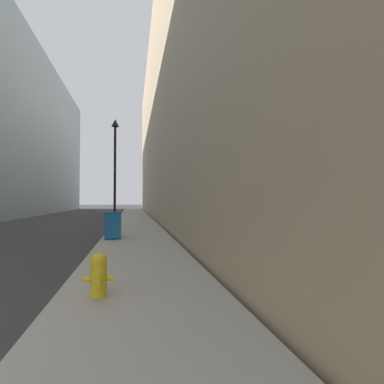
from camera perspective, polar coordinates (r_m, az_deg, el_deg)
sidewalk_right at (r=20.68m, az=-10.71°, el=-5.98°), size 2.88×60.00×0.13m
building_right_stone at (r=30.76m, az=3.88°, el=14.04°), size 12.00×60.00×19.84m
fire_hydrant at (r=5.26m, az=-17.35°, el=-14.64°), size 0.50×0.38×0.71m
trash_bin at (r=12.53m, az=-14.83°, el=-6.10°), size 0.65×0.65×1.07m
lamppost at (r=16.00m, az=-14.46°, el=5.62°), size 0.39×0.39×5.74m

